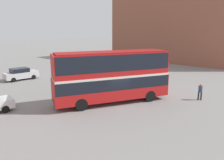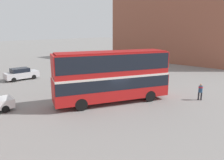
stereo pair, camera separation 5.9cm
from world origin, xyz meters
TOP-DOWN VIEW (x-y plane):
  - ground_plane at (0.00, 0.00)m, footprint 240.00×240.00m
  - building_row_right at (30.84, 9.05)m, footprint 11.24×28.69m
  - double_decker_bus at (-0.09, 0.56)m, footprint 10.74×7.10m
  - pedestrian_foreground at (6.15, -5.38)m, footprint 0.54×0.54m
  - parked_car_kerb_far at (-1.31, 16.19)m, footprint 4.50×2.27m
  - parked_car_side_street at (11.42, 11.74)m, footprint 4.68×2.80m

SIDE VIEW (x-z plane):
  - ground_plane at x=0.00m, z-range 0.00..0.00m
  - parked_car_side_street at x=11.42m, z-range 0.02..1.56m
  - parked_car_kerb_far at x=-1.31m, z-range 0.00..1.61m
  - pedestrian_foreground at x=6.15m, z-range 0.18..1.81m
  - double_decker_bus at x=-0.09m, z-range 0.35..5.16m
  - building_row_right at x=30.84m, z-range 0.01..16.95m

